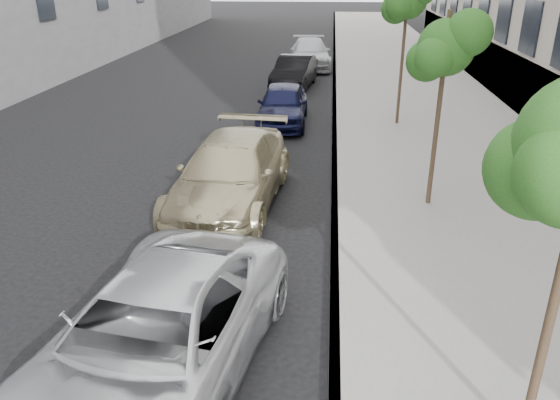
# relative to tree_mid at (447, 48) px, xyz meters

# --- Properties ---
(sidewalk) EXTENTS (6.40, 72.00, 0.14)m
(sidewalk) POSITION_rel_tree_mid_xyz_m (1.07, 16.00, -3.35)
(sidewalk) COLOR gray
(sidewalk) RESTS_ON ground
(curb) EXTENTS (0.15, 72.00, 0.14)m
(curb) POSITION_rel_tree_mid_xyz_m (-2.05, 16.00, -3.35)
(curb) COLOR #9E9B93
(curb) RESTS_ON ground
(tree_mid) EXTENTS (1.51, 1.31, 4.03)m
(tree_mid) POSITION_rel_tree_mid_xyz_m (0.00, 0.00, 0.00)
(tree_mid) COLOR #38281C
(tree_mid) RESTS_ON sidewalk
(minivan) EXTENTS (3.10, 5.36, 1.40)m
(minivan) POSITION_rel_tree_mid_xyz_m (-4.27, -5.87, -2.72)
(minivan) COLOR silver
(minivan) RESTS_ON ground
(suv) EXTENTS (2.43, 5.21, 1.47)m
(suv) POSITION_rel_tree_mid_xyz_m (-4.32, -0.21, -2.68)
(suv) COLOR tan
(suv) RESTS_ON ground
(sedan_blue) EXTENTS (1.60, 3.90, 1.32)m
(sedan_blue) POSITION_rel_tree_mid_xyz_m (-3.77, 6.54, -2.76)
(sedan_blue) COLOR black
(sedan_blue) RESTS_ON ground
(sedan_black) EXTENTS (1.93, 4.16, 1.32)m
(sedan_black) POSITION_rel_tree_mid_xyz_m (-3.78, 12.43, -2.76)
(sedan_black) COLOR black
(sedan_black) RESTS_ON ground
(sedan_rear) EXTENTS (2.36, 5.02, 1.42)m
(sedan_rear) POSITION_rel_tree_mid_xyz_m (-3.33, 17.48, -2.71)
(sedan_rear) COLOR #A8ACB0
(sedan_rear) RESTS_ON ground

